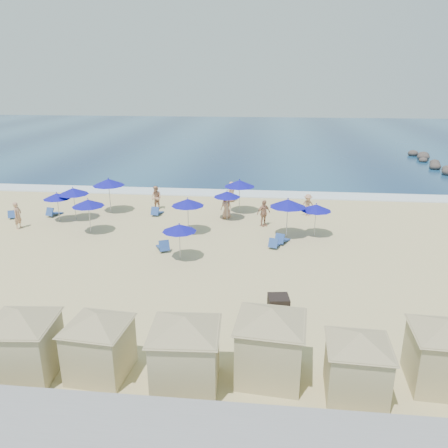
# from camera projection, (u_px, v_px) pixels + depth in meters

# --- Properties ---
(ground) EXTENTS (160.00, 160.00, 0.00)m
(ground) POSITION_uv_depth(u_px,v_px,m) (177.00, 263.00, 24.27)
(ground) COLOR #C9B87F
(ground) RESTS_ON ground
(ocean) EXTENTS (160.00, 80.00, 0.06)m
(ocean) POSITION_uv_depth(u_px,v_px,m) (242.00, 137.00, 76.12)
(ocean) COLOR navy
(ocean) RESTS_ON ground
(surf_line) EXTENTS (160.00, 2.50, 0.08)m
(surf_line) POSITION_uv_depth(u_px,v_px,m) (213.00, 193.00, 38.88)
(surf_line) COLOR white
(surf_line) RESTS_ON ground
(seawall) EXTENTS (160.00, 6.10, 1.22)m
(seawall) POSITION_uv_depth(u_px,v_px,m) (68.00, 447.00, 11.34)
(seawall) COLOR gray
(seawall) RESTS_ON ground
(trash_bin) EXTENTS (0.98, 0.98, 0.88)m
(trash_bin) POSITION_uv_depth(u_px,v_px,m) (278.00, 306.00, 18.82)
(trash_bin) COLOR black
(trash_bin) RESTS_ON ground
(cabana_0) EXTENTS (4.40, 4.40, 2.77)m
(cabana_0) POSITION_uv_depth(u_px,v_px,m) (22.00, 334.00, 14.68)
(cabana_0) COLOR tan
(cabana_0) RESTS_ON ground
(cabana_1) EXTENTS (4.13, 4.13, 2.60)m
(cabana_1) POSITION_uv_depth(u_px,v_px,m) (98.00, 336.00, 14.74)
(cabana_1) COLOR tan
(cabana_1) RESTS_ON ground
(cabana_2) EXTENTS (4.54, 4.54, 2.85)m
(cabana_2) POSITION_uv_depth(u_px,v_px,m) (185.00, 342.00, 14.13)
(cabana_2) COLOR tan
(cabana_2) RESTS_ON ground
(cabana_3) EXTENTS (4.60, 4.60, 2.90)m
(cabana_3) POSITION_uv_depth(u_px,v_px,m) (271.00, 334.00, 14.56)
(cabana_3) COLOR tan
(cabana_3) RESTS_ON ground
(cabana_4) EXTENTS (4.05, 4.05, 2.54)m
(cabana_4) POSITION_uv_depth(u_px,v_px,m) (358.00, 356.00, 13.72)
(cabana_4) COLOR tan
(cabana_4) RESTS_ON ground
(cabana_5) EXTENTS (4.30, 4.30, 2.70)m
(cabana_5) POSITION_uv_depth(u_px,v_px,m) (444.00, 344.00, 14.18)
(cabana_5) COLOR tan
(cabana_5) RESTS_ON ground
(umbrella_0) EXTENTS (1.90, 1.90, 2.16)m
(umbrella_0) POSITION_uv_depth(u_px,v_px,m) (57.00, 196.00, 30.70)
(umbrella_0) COLOR #A5A8AD
(umbrella_0) RESTS_ON ground
(umbrella_1) EXTENTS (2.17, 2.17, 2.47)m
(umbrella_1) POSITION_uv_depth(u_px,v_px,m) (73.00, 191.00, 30.93)
(umbrella_1) COLOR #A5A8AD
(umbrella_1) RESTS_ON ground
(umbrella_2) EXTENTS (2.10, 2.10, 2.39)m
(umbrella_2) POSITION_uv_depth(u_px,v_px,m) (88.00, 203.00, 28.29)
(umbrella_2) COLOR #A5A8AD
(umbrella_2) RESTS_ON ground
(umbrella_3) EXTENTS (2.38, 2.38, 2.71)m
(umbrella_3) POSITION_uv_depth(u_px,v_px,m) (108.00, 182.00, 32.68)
(umbrella_3) COLOR #A5A8AD
(umbrella_3) RESTS_ON ground
(umbrella_4) EXTENTS (2.15, 2.15, 2.44)m
(umbrella_4) POSITION_uv_depth(u_px,v_px,m) (188.00, 202.00, 28.25)
(umbrella_4) COLOR #A5A8AD
(umbrella_4) RESTS_ON ground
(umbrella_5) EXTENTS (1.91, 1.91, 2.18)m
(umbrella_5) POSITION_uv_depth(u_px,v_px,m) (179.00, 228.00, 24.13)
(umbrella_5) COLOR #A5A8AD
(umbrella_5) RESTS_ON ground
(umbrella_6) EXTENTS (1.92, 1.92, 2.18)m
(umbrella_6) POSITION_uv_depth(u_px,v_px,m) (227.00, 194.00, 31.09)
(umbrella_6) COLOR #A5A8AD
(umbrella_6) RESTS_ON ground
(umbrella_7) EXTENTS (2.31, 2.31, 2.63)m
(umbrella_7) POSITION_uv_depth(u_px,v_px,m) (288.00, 203.00, 27.49)
(umbrella_7) COLOR #A5A8AD
(umbrella_7) RESTS_ON ground
(umbrella_8) EXTENTS (2.31, 2.31, 2.63)m
(umbrella_8) POSITION_uv_depth(u_px,v_px,m) (240.00, 183.00, 32.62)
(umbrella_8) COLOR #A5A8AD
(umbrella_8) RESTS_ON ground
(umbrella_9) EXTENTS (1.96, 1.96, 2.23)m
(umbrella_9) POSITION_uv_depth(u_px,v_px,m) (316.00, 208.00, 27.76)
(umbrella_9) COLOR #A5A8AD
(umbrella_9) RESTS_ON ground
(beach_chair_0) EXTENTS (0.90, 1.29, 0.65)m
(beach_chair_0) POSITION_uv_depth(u_px,v_px,m) (13.00, 215.00, 31.97)
(beach_chair_0) COLOR #274791
(beach_chair_0) RESTS_ON ground
(beach_chair_1) EXTENTS (0.89, 1.43, 0.73)m
(beach_chair_1) POSITION_uv_depth(u_px,v_px,m) (53.00, 213.00, 32.44)
(beach_chair_1) COLOR #274791
(beach_chair_1) RESTS_ON ground
(beach_chair_2) EXTENTS (0.74, 1.38, 0.73)m
(beach_chair_2) POSITION_uv_depth(u_px,v_px,m) (157.00, 212.00, 32.62)
(beach_chair_2) COLOR #274791
(beach_chair_2) RESTS_ON ground
(beach_chair_3) EXTENTS (1.12, 1.49, 0.75)m
(beach_chair_3) POSITION_uv_depth(u_px,v_px,m) (163.00, 246.00, 25.94)
(beach_chair_3) COLOR #274791
(beach_chair_3) RESTS_ON ground
(beach_chair_4) EXTENTS (0.89, 1.34, 0.68)m
(beach_chair_4) POSITION_uv_depth(u_px,v_px,m) (275.00, 244.00, 26.42)
(beach_chair_4) COLOR #274791
(beach_chair_4) RESTS_ON ground
(beach_chair_5) EXTENTS (1.06, 1.43, 0.72)m
(beach_chair_5) POSITION_uv_depth(u_px,v_px,m) (282.00, 239.00, 27.08)
(beach_chair_5) COLOR #274791
(beach_chair_5) RESTS_ON ground
(beachgoer_0) EXTENTS (0.49, 0.70, 1.85)m
(beachgoer_0) POSITION_uv_depth(u_px,v_px,m) (18.00, 215.00, 29.54)
(beachgoer_0) COLOR tan
(beachgoer_0) RESTS_ON ground
(beachgoer_1) EXTENTS (1.11, 1.01, 1.85)m
(beachgoer_1) POSITION_uv_depth(u_px,v_px,m) (156.00, 198.00, 33.88)
(beachgoer_1) COLOR tan
(beachgoer_1) RESTS_ON ground
(beachgoer_2) EXTENTS (1.14, 1.04, 1.86)m
(beachgoer_2) POSITION_uv_depth(u_px,v_px,m) (264.00, 213.00, 30.02)
(beachgoer_2) COLOR tan
(beachgoer_2) RESTS_ON ground
(beachgoer_3) EXTENTS (1.12, 0.70, 1.66)m
(beachgoer_3) POSITION_uv_depth(u_px,v_px,m) (308.00, 205.00, 32.28)
(beachgoer_3) COLOR tan
(beachgoer_3) RESTS_ON ground
(beachgoer_4) EXTENTS (0.87, 0.97, 1.67)m
(beachgoer_4) POSITION_uv_depth(u_px,v_px,m) (232.00, 192.00, 36.07)
(beachgoer_4) COLOR tan
(beachgoer_4) RESTS_ON ground
(beachgoer_5) EXTENTS (1.05, 0.96, 1.80)m
(beachgoer_5) POSITION_uv_depth(u_px,v_px,m) (226.00, 206.00, 31.72)
(beachgoer_5) COLOR tan
(beachgoer_5) RESTS_ON ground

